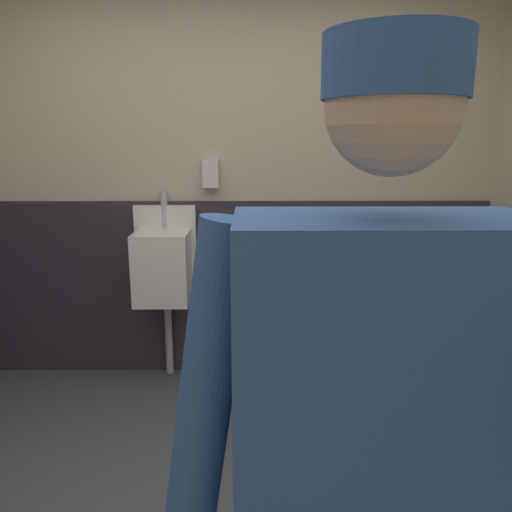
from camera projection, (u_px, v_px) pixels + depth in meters
The scene contains 6 objects.
wall_back at pixel (224, 184), 3.33m from camera, with size 4.06×0.12×2.55m, color beige.
wainscot_band_back at pixel (225, 288), 3.42m from camera, with size 3.46×0.03×1.17m, color #2D2833.
urinal_solo at pixel (163, 266), 3.23m from camera, with size 0.40×0.34×1.24m.
person at pixel (373, 475), 0.87m from camera, with size 0.69×0.60×1.71m.
trash_bin at pixel (456, 358), 3.02m from camera, with size 0.35×0.35×0.58m, color #38383D.
soap_dispenser at pixel (211, 173), 3.22m from camera, with size 0.10×0.07×0.18m, color silver.
Camera 1 is at (0.18, -1.60, 1.57)m, focal length 35.58 mm.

